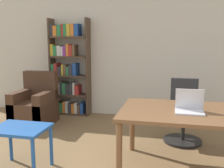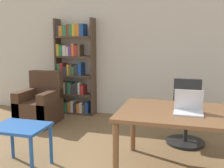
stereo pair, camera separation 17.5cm
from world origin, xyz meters
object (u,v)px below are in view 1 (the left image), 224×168
Objects in this scene: desk at (190,118)px; office_chair at (183,115)px; laptop at (189,107)px; armchair at (35,107)px; side_table_blue at (20,134)px; bookshelf at (68,70)px.

office_chair is (-0.02, 1.02, -0.26)m from desk.
armchair is (-2.74, 1.34, -0.50)m from laptop.
armchair is (-2.75, 1.28, -0.35)m from desk.
side_table_blue is at bearing -143.31° from office_chair.
office_chair is at bearing 36.69° from side_table_blue.
laptop is at bearing -26.10° from armchair.
desk is at bearing 78.15° from laptop.
desk is 2.04m from side_table_blue.
side_table_blue is (-1.98, -0.44, -0.21)m from desk.
laptop is 3.22m from bookshelf.
armchair is at bearing -113.17° from bookshelf.
desk reaches higher than side_table_blue.
bookshelf reaches higher than office_chair.
side_table_blue is 0.66× the size of armchair.
side_table_blue is 2.61m from bookshelf.
bookshelf is (-2.40, 2.10, 0.27)m from desk.
side_table_blue is at bearing -65.85° from armchair.
laptop reaches higher than desk.
desk is 1.06m from office_chair.
desk is at bearing -88.65° from office_chair.
laptop is at bearing -101.85° from desk.
desk is 3.06m from armchair.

